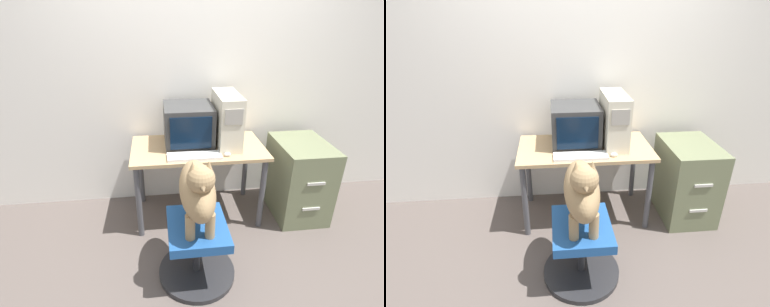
# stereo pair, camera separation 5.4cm
# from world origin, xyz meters

# --- Properties ---
(ground_plane) EXTENTS (12.00, 12.00, 0.00)m
(ground_plane) POSITION_xyz_m (0.00, 0.00, 0.00)
(ground_plane) COLOR #564C47
(wall_back) EXTENTS (8.00, 0.05, 2.60)m
(wall_back) POSITION_xyz_m (0.00, 0.69, 1.30)
(wall_back) COLOR silver
(wall_back) RESTS_ON ground_plane
(desk) EXTENTS (1.18, 0.63, 0.72)m
(desk) POSITION_xyz_m (0.00, 0.31, 0.62)
(desk) COLOR tan
(desk) RESTS_ON ground_plane
(crt_monitor) EXTENTS (0.43, 0.42, 0.36)m
(crt_monitor) POSITION_xyz_m (-0.08, 0.40, 0.90)
(crt_monitor) COLOR #383838
(crt_monitor) RESTS_ON desk
(pc_tower) EXTENTS (0.20, 0.48, 0.46)m
(pc_tower) POSITION_xyz_m (0.26, 0.34, 0.95)
(pc_tower) COLOR beige
(pc_tower) RESTS_ON desk
(keyboard) EXTENTS (0.45, 0.15, 0.03)m
(keyboard) POSITION_xyz_m (-0.06, 0.10, 0.73)
(keyboard) COLOR silver
(keyboard) RESTS_ON desk
(computer_mouse) EXTENTS (0.06, 0.04, 0.04)m
(computer_mouse) POSITION_xyz_m (0.22, 0.09, 0.74)
(computer_mouse) COLOR silver
(computer_mouse) RESTS_ON desk
(office_chair) EXTENTS (0.57, 0.57, 0.47)m
(office_chair) POSITION_xyz_m (-0.11, -0.44, 0.23)
(office_chair) COLOR #262628
(office_chair) RESTS_ON ground_plane
(dog) EXTENTS (0.24, 0.59, 0.56)m
(dog) POSITION_xyz_m (-0.11, -0.44, 0.75)
(dog) COLOR #9E7F56
(dog) RESTS_ON office_chair
(filing_cabinet) EXTENTS (0.46, 0.63, 0.73)m
(filing_cabinet) POSITION_xyz_m (0.96, 0.24, 0.37)
(filing_cabinet) COLOR #6B7251
(filing_cabinet) RESTS_ON ground_plane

